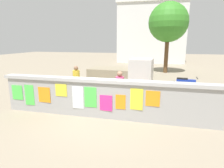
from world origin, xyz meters
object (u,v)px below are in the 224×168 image
bicycle_near (174,103)px  person_walking (76,79)px  person_bystander (120,87)px  tree_roadside (168,23)px  auto_rickshaw_truck (124,75)px  motorcycle (185,84)px

bicycle_near → person_walking: bearing=169.9°
person_bystander → tree_roadside: 11.04m
person_walking → tree_roadside: size_ratio=0.27×
bicycle_near → auto_rickshaw_truck: bearing=131.7°
auto_rickshaw_truck → person_bystander: auto_rickshaw_truck is taller
motorcycle → tree_roadside: size_ratio=0.31×
person_walking → tree_roadside: (4.54, 9.16, 3.36)m
auto_rickshaw_truck → person_bystander: 3.24m
motorcycle → auto_rickshaw_truck: bearing=-174.7°
bicycle_near → motorcycle: bearing=75.9°
motorcycle → person_walking: 5.91m
auto_rickshaw_truck → tree_roadside: bearing=70.3°
auto_rickshaw_truck → person_bystander: bearing=-82.8°
person_walking → tree_roadside: 10.76m
motorcycle → person_bystander: (-2.97, -3.53, 0.52)m
bicycle_near → tree_roadside: 10.74m
person_walking → person_bystander: (2.42, -1.14, 0.00)m
bicycle_near → person_walking: (-4.58, 0.81, 0.62)m
motorcycle → tree_roadside: (-0.84, 6.77, 3.88)m
person_walking → person_bystander: 2.67m
motorcycle → bicycle_near: (-0.81, -3.20, -0.10)m
auto_rickshaw_truck → motorcycle: (3.38, 0.32, -0.44)m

